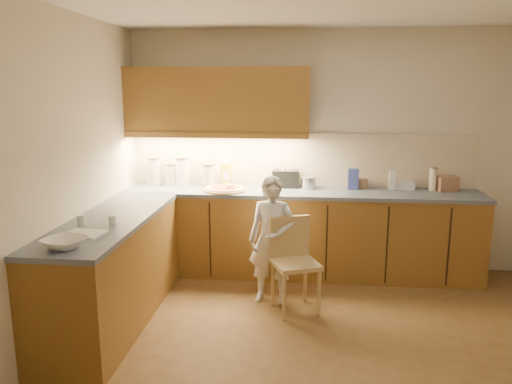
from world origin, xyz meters
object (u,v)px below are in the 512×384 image
(pizza_on_board, at_px, (225,189))
(toaster, at_px, (286,179))
(wooden_chair, at_px, (293,257))
(child, at_px, (272,240))
(oil_jug, at_px, (226,174))

(pizza_on_board, height_order, toaster, toaster)
(wooden_chair, bearing_deg, child, 124.43)
(child, xyz_separation_m, oil_jug, (-0.57, 0.89, 0.46))
(oil_jug, xyz_separation_m, toaster, (0.65, 0.02, -0.04))
(oil_jug, bearing_deg, child, -57.46)
(oil_jug, relative_size, toaster, 1.02)
(wooden_chair, relative_size, oil_jug, 2.81)
(pizza_on_board, height_order, oil_jug, oil_jug)
(oil_jug, height_order, toaster, oil_jug)
(pizza_on_board, distance_m, wooden_chair, 1.18)
(child, relative_size, toaster, 4.07)
(wooden_chair, xyz_separation_m, oil_jug, (-0.77, 1.03, 0.57))
(child, height_order, oil_jug, oil_jug)
(wooden_chair, distance_m, oil_jug, 1.41)
(wooden_chair, height_order, oil_jug, oil_jug)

